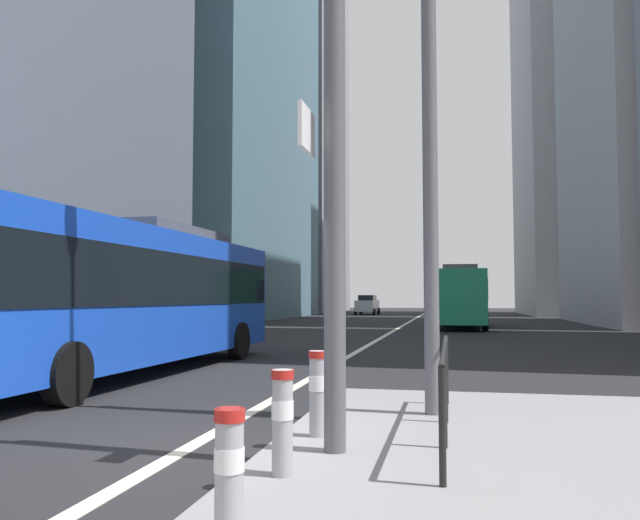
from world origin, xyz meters
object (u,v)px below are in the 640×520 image
city_bus_red_receding (459,295)px  bollard_left (229,468)px  car_receding_near (453,305)px  traffic_signal_gantry (159,75)px  street_lamp_post (429,31)px  bollard_back (317,389)px  bollard_right (282,416)px  car_oncoming_mid (367,305)px  city_bus_blue_oncoming (128,290)px  car_receding_far (456,305)px

city_bus_red_receding → bollard_left: size_ratio=12.96×
car_receding_near → bollard_left: 59.50m
traffic_signal_gantry → bollard_left: bearing=-54.8°
street_lamp_post → bollard_back: street_lamp_post is taller
city_bus_red_receding → bollard_right: size_ratio=11.91×
car_oncoming_mid → bollard_right: (6.79, -57.48, -0.34)m
city_bus_blue_oncoming → car_receding_far: bearing=80.9°
bollard_left → car_oncoming_mid: bearing=96.6°
city_bus_red_receding → traffic_signal_gantry: size_ratio=1.79×
bollard_back → bollard_left: bearing=-88.3°
bollard_left → bollard_right: 1.52m
traffic_signal_gantry → bollard_back: (1.63, 0.65, -3.43)m
bollard_left → traffic_signal_gantry: bearing=125.2°
street_lamp_post → bollard_right: size_ratio=8.88×
car_receding_near → bollard_back: 56.42m
car_receding_near → car_receding_far: size_ratio=1.02×
street_lamp_post → bollard_right: (-1.18, -3.17, -4.63)m
city_bus_blue_oncoming → car_oncoming_mid: size_ratio=2.58×
city_bus_blue_oncoming → traffic_signal_gantry: (3.86, -6.47, 2.26)m
car_oncoming_mid → city_bus_red_receding: bearing=-71.7°
city_bus_blue_oncoming → street_lamp_post: bearing=-32.2°
traffic_signal_gantry → car_receding_far: bearing=86.2°
car_receding_far → street_lamp_post: bearing=-90.8°
car_receding_near → street_lamp_post: bearing=-90.4°
bollard_left → bollard_back: (-0.09, 3.09, 0.06)m
street_lamp_post → city_bus_red_receding: bearing=88.6°
traffic_signal_gantry → car_receding_near: bearing=86.8°
street_lamp_post → traffic_signal_gantry: bearing=-141.4°
traffic_signal_gantry → bollard_right: (1.65, -0.91, -3.45)m
street_lamp_post → bollard_left: bearing=-103.3°
city_bus_red_receding → bollard_left: city_bus_red_receding is taller
traffic_signal_gantry → bollard_back: traffic_signal_gantry is taller
car_receding_near → city_bus_red_receding: bearing=-89.3°
city_bus_blue_oncoming → street_lamp_post: (6.69, -4.22, 3.45)m
car_receding_far → street_lamp_post: (-0.69, -50.45, 4.29)m
car_oncoming_mid → car_receding_far: size_ratio=1.04×
car_receding_near → bollard_right: size_ratio=5.08×
traffic_signal_gantry → city_bus_red_receding: bearing=83.4°
car_oncoming_mid → car_receding_near: bearing=3.4°
car_receding_far → bollard_left: (-1.81, -55.14, -0.38)m
city_bus_blue_oncoming → car_receding_far: 46.83m
car_oncoming_mid → bollard_left: car_oncoming_mid is taller
car_oncoming_mid → bollard_left: 59.39m
traffic_signal_gantry → street_lamp_post: 3.81m
street_lamp_post → bollard_back: (-1.20, -1.60, -4.61)m
car_receding_far → traffic_signal_gantry: bearing=-93.8°
bollard_right → bollard_back: bollard_back is taller
city_bus_blue_oncoming → bollard_left: bearing=-57.9°
car_receding_far → bollard_left: car_receding_far is taller
bollard_back → car_receding_near: bearing=88.4°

